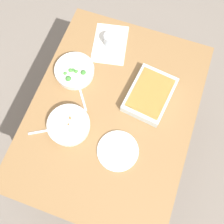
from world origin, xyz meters
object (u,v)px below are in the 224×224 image
(stew_bowl, at_px, (69,125))
(spoon_by_stew, at_px, (49,130))
(broccoli_bowl, at_px, (75,71))
(spoon_by_broccoli, at_px, (81,93))
(side_plate, at_px, (118,151))
(spoon_spare, at_px, (104,47))
(baking_dish, at_px, (150,95))
(drink_cup, at_px, (110,40))

(stew_bowl, height_order, spoon_by_stew, stew_bowl)
(broccoli_bowl, distance_m, spoon_by_broccoli, 0.14)
(side_plate, height_order, spoon_spare, side_plate)
(broccoli_bowl, bearing_deg, side_plate, -132.41)
(baking_dish, relative_size, spoon_by_stew, 2.02)
(side_plate, bearing_deg, drink_cup, 23.17)
(side_plate, xyz_separation_m, spoon_spare, (0.57, 0.28, -0.00))
(side_plate, distance_m, spoon_by_broccoli, 0.39)
(stew_bowl, bearing_deg, drink_cup, -3.05)
(drink_cup, relative_size, spoon_spare, 0.54)
(stew_bowl, distance_m, spoon_by_broccoli, 0.21)
(spoon_by_broccoli, height_order, spoon_spare, same)
(drink_cup, distance_m, spoon_by_broccoli, 0.37)
(stew_bowl, distance_m, broccoli_bowl, 0.33)
(stew_bowl, bearing_deg, broccoli_bowl, 16.84)
(broccoli_bowl, xyz_separation_m, drink_cup, (0.26, -0.13, 0.01))
(stew_bowl, distance_m, spoon_spare, 0.53)
(drink_cup, relative_size, spoon_by_stew, 0.53)
(baking_dish, height_order, spoon_by_broccoli, baking_dish)
(spoon_by_broccoli, bearing_deg, spoon_spare, -3.82)
(stew_bowl, xyz_separation_m, broccoli_bowl, (0.31, 0.09, -0.00))
(baking_dish, height_order, spoon_spare, baking_dish)
(side_plate, bearing_deg, spoon_by_stew, 92.42)
(spoon_by_stew, distance_m, spoon_by_broccoli, 0.27)
(broccoli_bowl, relative_size, side_plate, 1.05)
(stew_bowl, height_order, spoon_spare, stew_bowl)
(side_plate, xyz_separation_m, spoon_by_broccoli, (0.24, 0.31, -0.00))
(baking_dish, xyz_separation_m, drink_cup, (0.26, 0.33, 0.00))
(stew_bowl, relative_size, side_plate, 1.05)
(stew_bowl, xyz_separation_m, spoon_by_stew, (-0.06, 0.10, -0.03))
(broccoli_bowl, xyz_separation_m, spoon_spare, (0.22, -0.10, -0.03))
(side_plate, xyz_separation_m, spoon_by_stew, (-0.02, 0.39, -0.00))
(side_plate, relative_size, spoon_by_stew, 1.37)
(baking_dish, distance_m, spoon_by_broccoli, 0.39)
(drink_cup, height_order, side_plate, drink_cup)
(broccoli_bowl, height_order, spoon_spare, broccoli_bowl)
(drink_cup, bearing_deg, stew_bowl, 176.95)
(spoon_spare, bearing_deg, spoon_by_broccoli, 176.18)
(side_plate, relative_size, spoon_spare, 1.39)
(broccoli_bowl, relative_size, spoon_by_stew, 1.43)
(spoon_by_broccoli, bearing_deg, drink_cup, -7.02)
(stew_bowl, xyz_separation_m, baking_dish, (0.31, -0.36, 0.00))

